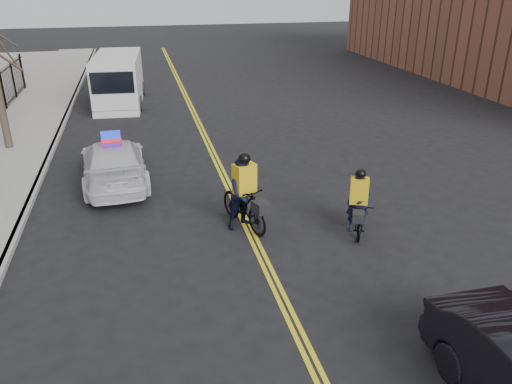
{
  "coord_description": "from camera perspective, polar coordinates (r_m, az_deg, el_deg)",
  "views": [
    {
      "loc": [
        -2.54,
        -10.02,
        6.31
      ],
      "look_at": [
        0.08,
        1.07,
        1.3
      ],
      "focal_mm": 35.0,
      "sensor_mm": 36.0,
      "label": 1
    }
  ],
  "objects": [
    {
      "name": "cyclist_far",
      "position": [
        13.22,
        -1.28,
        -0.74
      ],
      "size": [
        1.29,
        2.16,
        2.11
      ],
      "rotation": [
        0.0,
        0.0,
        0.36
      ],
      "color": "black",
      "rests_on": "ground"
    },
    {
      "name": "sidewalk",
      "position": [
        19.71,
        -27.11,
        2.6
      ],
      "size": [
        3.0,
        60.0,
        0.15
      ],
      "primitive_type": "cube",
      "color": "gray",
      "rests_on": "ground"
    },
    {
      "name": "police_cruiser",
      "position": [
        16.78,
        -15.94,
        3.31
      ],
      "size": [
        2.3,
        4.99,
        1.57
      ],
      "rotation": [
        0.0,
        0.0,
        3.21
      ],
      "color": "silver",
      "rests_on": "ground"
    },
    {
      "name": "cargo_van",
      "position": [
        27.25,
        -15.45,
        12.14
      ],
      "size": [
        2.6,
        6.09,
        2.49
      ],
      "rotation": [
        0.0,
        0.0,
        -0.06
      ],
      "color": "silver",
      "rests_on": "ground"
    },
    {
      "name": "center_line_left",
      "position": [
        19.25,
        -5.23,
        4.52
      ],
      "size": [
        0.1,
        60.0,
        0.01
      ],
      "primitive_type": "cube",
      "color": "yellow",
      "rests_on": "ground"
    },
    {
      "name": "cyclist_near",
      "position": [
        13.34,
        11.52,
        -2.05
      ],
      "size": [
        1.27,
        1.91,
        1.77
      ],
      "rotation": [
        0.0,
        0.0,
        -0.4
      ],
      "color": "black",
      "rests_on": "ground"
    },
    {
      "name": "curb",
      "position": [
        19.38,
        -22.83,
        3.05
      ],
      "size": [
        0.2,
        60.0,
        0.15
      ],
      "primitive_type": "cube",
      "color": "gray",
      "rests_on": "ground"
    },
    {
      "name": "center_line_right",
      "position": [
        19.28,
        -4.76,
        4.56
      ],
      "size": [
        0.1,
        60.0,
        0.01
      ],
      "primitive_type": "cube",
      "color": "yellow",
      "rests_on": "ground"
    },
    {
      "name": "ground",
      "position": [
        12.12,
        0.81,
        -7.66
      ],
      "size": [
        120.0,
        120.0,
        0.0
      ],
      "primitive_type": "plane",
      "color": "black",
      "rests_on": "ground"
    }
  ]
}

